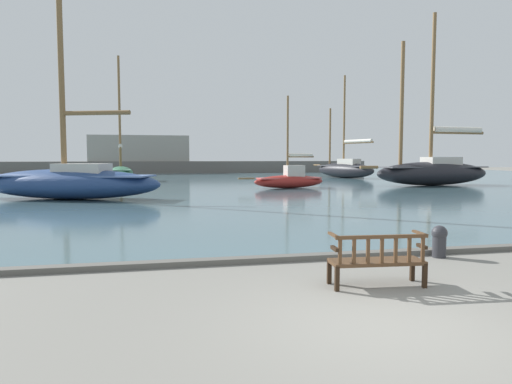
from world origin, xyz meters
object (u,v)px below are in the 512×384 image
sailboat_mid_starboard (121,171)px  sailboat_nearest_starboard (290,179)px  park_bench (377,259)px  sailboat_far_starboard (433,170)px  mooring_bollard (439,240)px  sailboat_mid_port (70,180)px  sailboat_nearest_port (345,168)px

sailboat_mid_starboard → sailboat_nearest_starboard: 19.20m
park_bench → sailboat_nearest_starboard: (5.11, 22.90, 0.21)m
sailboat_far_starboard → mooring_bollard: bearing=-122.9°
sailboat_mid_port → sailboat_nearest_starboard: bearing=22.5°
sailboat_nearest_port → sailboat_nearest_starboard: bearing=-125.9°
sailboat_mid_port → sailboat_mid_starboard: bearing=87.5°
park_bench → sailboat_far_starboard: (16.49, 23.60, 0.79)m
sailboat_nearest_port → sailboat_mid_port: bearing=-140.4°
sailboat_mid_starboard → mooring_bollard: (9.56, -35.86, -0.49)m
sailboat_mid_port → sailboat_nearest_starboard: (13.17, 5.46, -0.35)m
park_bench → sailboat_mid_starboard: sailboat_mid_starboard is taller
sailboat_nearest_port → sailboat_nearest_starboard: size_ratio=1.65×
sailboat_mid_port → park_bench: bearing=-65.2°
mooring_bollard → sailboat_mid_starboard: bearing=104.9°
park_bench → sailboat_mid_port: sailboat_mid_port is taller
sailboat_far_starboard → sailboat_mid_port: sailboat_mid_port is taller
sailboat_mid_starboard → sailboat_nearest_starboard: (12.27, -14.77, -0.20)m
park_bench → sailboat_nearest_starboard: bearing=77.4°
sailboat_mid_starboard → mooring_bollard: sailboat_mid_starboard is taller
sailboat_nearest_port → mooring_bollard: size_ratio=14.56×
sailboat_mid_port → sailboat_nearest_starboard: sailboat_mid_port is taller
sailboat_mid_starboard → sailboat_mid_port: bearing=-92.5°
park_bench → sailboat_far_starboard: size_ratio=0.13×
sailboat_nearest_port → mooring_bollard: (-12.51, -34.65, -0.66)m
sailboat_nearest_port → mooring_bollard: bearing=-109.8°
mooring_bollard → sailboat_mid_port: bearing=123.8°
park_bench → sailboat_mid_port: (-8.06, 17.43, 0.56)m
sailboat_far_starboard → mooring_bollard: (-14.09, -21.79, -0.86)m
sailboat_nearest_port → mooring_bollard: 36.84m
park_bench → mooring_bollard: 3.00m
park_bench → mooring_bollard: park_bench is taller
sailboat_far_starboard → sailboat_mid_port: (-24.55, -6.16, -0.23)m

